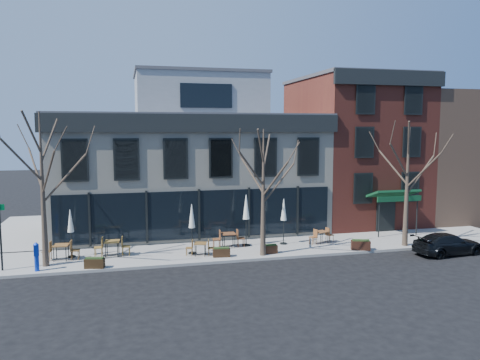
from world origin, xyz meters
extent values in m
plane|color=black|center=(0.00, 0.00, 0.00)|extent=(120.00, 120.00, 0.00)
cube|color=gray|center=(3.25, -2.15, 0.07)|extent=(33.50, 4.70, 0.15)
cube|color=gray|center=(-11.25, 6.00, 0.07)|extent=(4.50, 12.00, 0.15)
cube|color=beige|center=(0.00, 5.00, 4.00)|extent=(18.00, 10.00, 8.00)
cube|color=#47474C|center=(0.00, 5.00, 8.05)|extent=(18.30, 10.30, 0.30)
cube|color=black|center=(0.00, -0.12, 7.55)|extent=(18.30, 0.25, 1.10)
cube|color=black|center=(-9.12, 5.00, 7.55)|extent=(0.25, 10.30, 1.10)
cube|color=black|center=(0.00, -0.06, 1.90)|extent=(17.20, 0.12, 3.00)
cube|color=black|center=(-9.06, 4.00, 1.90)|extent=(0.12, 7.50, 3.00)
cube|color=gray|center=(1.00, 6.00, 9.60)|extent=(9.00, 6.50, 3.00)
cube|color=maroon|center=(13.00, 5.00, 5.50)|extent=(8.00, 10.00, 11.00)
cube|color=#47474C|center=(13.00, 5.00, 11.05)|extent=(8.20, 10.20, 0.25)
cube|color=black|center=(13.00, -0.12, 10.60)|extent=(8.20, 0.25, 1.00)
cube|color=#0C371D|center=(13.00, -0.85, 2.90)|extent=(3.20, 1.66, 0.67)
cube|color=black|center=(13.00, -0.05, 1.25)|extent=(1.40, 0.10, 2.50)
cube|color=#8C664C|center=(23.00, 6.00, 5.00)|extent=(12.00, 12.00, 10.00)
cone|color=#382B21|center=(-8.50, -3.20, 4.11)|extent=(0.34, 0.34, 7.92)
cylinder|color=#382B21|center=(-7.43, -3.01, 4.68)|extent=(2.23, 0.50, 2.48)
cylinder|color=#382B21|center=(-8.95, -2.23, 5.14)|extent=(1.03, 2.05, 2.14)
cylinder|color=#382B21|center=(-9.34, -3.51, 5.65)|extent=(1.80, 0.75, 2.21)
cylinder|color=#382B21|center=(-8.05, -4.16, 5.05)|extent=(1.03, 2.04, 2.28)
cone|color=#382B21|center=(3.00, -3.90, 3.67)|extent=(0.34, 0.34, 7.04)
cylinder|color=#382B21|center=(3.95, -3.73, 4.18)|extent=(2.00, 0.46, 2.21)
cylinder|color=#382B21|center=(2.60, -3.04, 4.59)|extent=(0.93, 1.84, 1.91)
cylinder|color=#382B21|center=(2.25, -4.17, 5.04)|extent=(1.61, 0.68, 1.97)
cylinder|color=#382B21|center=(3.40, -4.76, 4.51)|extent=(0.93, 1.83, 2.03)
cone|color=#382B21|center=(12.00, -3.90, 3.89)|extent=(0.34, 0.34, 7.48)
cylinder|color=#382B21|center=(13.01, -3.72, 4.43)|extent=(2.12, 0.48, 2.35)
cylinder|color=#382B21|center=(11.57, -2.99, 4.86)|extent=(0.98, 1.94, 2.03)
cylinder|color=#382B21|center=(11.20, -4.19, 5.35)|extent=(1.71, 0.71, 2.09)
cylinder|color=#382B21|center=(12.42, -4.81, 4.78)|extent=(0.98, 1.94, 2.16)
cylinder|color=black|center=(-10.50, -3.50, 1.85)|extent=(0.10, 0.10, 3.40)
imported|color=black|center=(13.56, -5.80, 0.61)|extent=(4.37, 2.09, 1.23)
cylinder|color=#0D2EB1|center=(-8.79, -4.03, 0.54)|extent=(0.23, 0.23, 0.79)
cube|color=#0D2EB1|center=(-8.79, -4.03, 1.22)|extent=(0.28, 0.25, 0.56)
cone|color=#0D2EB1|center=(-8.79, -4.03, 1.56)|extent=(0.29, 0.29, 0.14)
cube|color=brown|center=(-7.87, -2.23, 0.97)|extent=(0.86, 0.86, 0.05)
cylinder|color=black|center=(-8.21, -2.52, 0.56)|extent=(0.05, 0.05, 0.81)
cylinder|color=black|center=(-7.58, -2.57, 0.56)|extent=(0.05, 0.05, 0.81)
cylinder|color=black|center=(-8.15, -1.89, 0.56)|extent=(0.05, 0.05, 0.81)
cylinder|color=black|center=(-7.53, -1.95, 0.56)|extent=(0.05, 0.05, 0.81)
cube|color=brown|center=(-5.20, -2.06, 0.98)|extent=(0.87, 0.87, 0.05)
cylinder|color=black|center=(-5.55, -2.35, 0.56)|extent=(0.05, 0.05, 0.82)
cylinder|color=black|center=(-4.91, -2.41, 0.56)|extent=(0.05, 0.05, 0.82)
cylinder|color=black|center=(-5.49, -1.72, 0.56)|extent=(0.05, 0.05, 0.82)
cylinder|color=black|center=(-4.85, -1.77, 0.56)|extent=(0.05, 0.05, 0.82)
cube|color=brown|center=(-0.43, -3.16, 0.85)|extent=(0.82, 0.82, 0.04)
cylinder|color=black|center=(-0.75, -3.35, 0.49)|extent=(0.04, 0.04, 0.69)
cylinder|color=black|center=(-0.23, -3.49, 0.49)|extent=(0.04, 0.04, 0.69)
cylinder|color=black|center=(-0.62, -2.83, 0.49)|extent=(0.04, 0.04, 0.69)
cylinder|color=black|center=(-0.10, -2.97, 0.49)|extent=(0.04, 0.04, 0.69)
cube|color=brown|center=(1.52, -1.71, 0.97)|extent=(0.82, 0.82, 0.04)
cylinder|color=black|center=(1.19, -2.01, 0.55)|extent=(0.04, 0.04, 0.81)
cylinder|color=black|center=(1.82, -2.04, 0.55)|extent=(0.04, 0.04, 0.81)
cylinder|color=black|center=(1.22, -1.38, 0.55)|extent=(0.04, 0.04, 0.81)
cylinder|color=black|center=(1.85, -1.41, 0.55)|extent=(0.04, 0.04, 0.81)
cube|color=brown|center=(7.31, -2.14, 0.87)|extent=(0.85, 0.85, 0.04)
cylinder|color=black|center=(7.11, -2.48, 0.51)|extent=(0.04, 0.04, 0.71)
cylinder|color=black|center=(7.65, -2.34, 0.51)|extent=(0.04, 0.04, 0.71)
cylinder|color=black|center=(6.97, -1.94, 0.51)|extent=(0.04, 0.04, 0.71)
cylinder|color=black|center=(7.51, -1.80, 0.51)|extent=(0.04, 0.04, 0.71)
cylinder|color=black|center=(-7.39, -1.73, 0.18)|extent=(0.43, 0.43, 0.06)
cylinder|color=black|center=(-7.39, -1.73, 1.21)|extent=(0.05, 0.05, 2.13)
cone|color=silver|center=(-7.39, -1.73, 2.18)|extent=(0.35, 0.35, 1.26)
cylinder|color=black|center=(-0.81, -2.62, 0.18)|extent=(0.45, 0.45, 0.06)
cylinder|color=black|center=(-0.81, -2.62, 1.28)|extent=(0.05, 0.05, 2.27)
cone|color=silver|center=(-0.81, -2.62, 2.32)|extent=(0.37, 0.37, 1.34)
cylinder|color=black|center=(2.61, -1.66, 0.18)|extent=(0.50, 0.50, 0.07)
cylinder|color=black|center=(2.61, -1.66, 1.40)|extent=(0.06, 0.06, 2.50)
cone|color=silver|center=(2.61, -1.66, 2.53)|extent=(0.41, 0.41, 1.47)
cylinder|color=black|center=(4.95, -1.79, 0.18)|extent=(0.45, 0.45, 0.06)
cylinder|color=black|center=(4.95, -1.79, 1.27)|extent=(0.05, 0.05, 2.25)
cone|color=silver|center=(4.95, -1.79, 2.30)|extent=(0.37, 0.37, 1.33)
cube|color=black|center=(-6.03, -4.20, 0.39)|extent=(1.04, 0.59, 0.49)
cube|color=#1E3314|center=(-6.03, -4.20, 0.66)|extent=(0.93, 0.50, 0.08)
cube|color=black|center=(0.66, -3.70, 0.38)|extent=(0.97, 0.47, 0.47)
cube|color=#1E3314|center=(0.66, -3.70, 0.64)|extent=(0.87, 0.39, 0.08)
cube|color=black|center=(3.44, -3.66, 0.38)|extent=(0.93, 0.38, 0.46)
cube|color=#1E3314|center=(3.44, -3.66, 0.63)|extent=(0.83, 0.31, 0.07)
cube|color=black|center=(8.88, -4.20, 0.42)|extent=(1.16, 0.75, 0.54)
cube|color=#1E3314|center=(8.88, -4.20, 0.71)|extent=(1.03, 0.63, 0.09)
camera|label=1|loc=(-4.43, -28.47, 7.20)|focal=35.00mm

